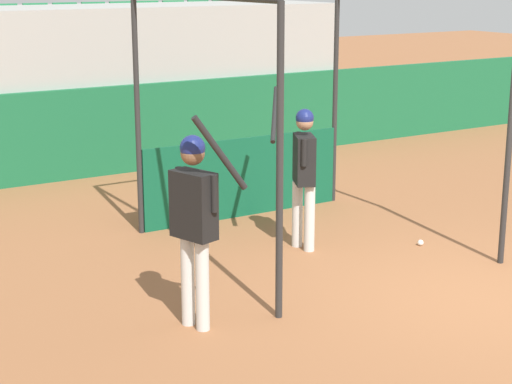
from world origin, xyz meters
The scene contains 7 objects.
ground_plane centered at (0.00, 0.00, 0.00)m, with size 60.00×60.00×0.00m, color #935B38.
outfield_wall centered at (0.00, 7.32, 0.74)m, with size 24.00×0.12×1.48m.
bleacher_section centered at (0.00, 8.58, 1.38)m, with size 7.05×2.40×2.76m.
batting_cage centered at (-0.61, 3.27, 1.33)m, with size 3.17×3.37×3.09m.
player_batter centered at (-0.73, 2.37, 1.05)m, with size 0.63×0.96×1.93m.
player_waiting centered at (-2.96, 0.91, 1.15)m, with size 0.54×0.67×2.11m.
baseball centered at (0.58, 1.68, 0.04)m, with size 0.07×0.07×0.07m.
Camera 1 is at (-6.46, -5.89, 3.32)m, focal length 60.00 mm.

